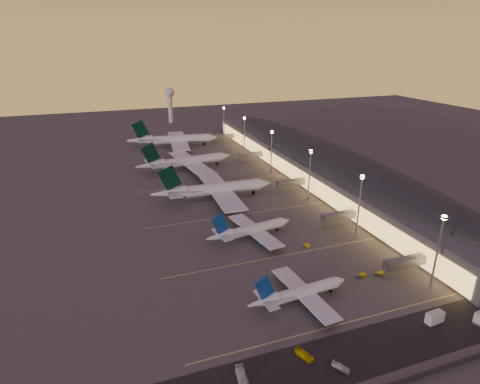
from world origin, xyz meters
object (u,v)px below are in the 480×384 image
at_px(baggage_tug_c, 306,245).
at_px(service_van_a, 242,376).
at_px(airliner_wide_far, 173,140).
at_px(baggage_tug_a, 361,275).
at_px(baggage_tug_b, 380,273).
at_px(service_van_b, 304,355).
at_px(airliner_wide_mid, 185,162).
at_px(airliner_narrow_south, 299,293).
at_px(service_van_c, 341,368).
at_px(catering_truck_a, 436,317).
at_px(radar_tower, 170,99).
at_px(airliner_wide_near, 213,189).
at_px(airliner_narrow_north, 250,230).

relative_size(baggage_tug_c, service_van_a, 0.59).
relative_size(airliner_wide_far, baggage_tug_a, 18.53).
height_order(baggage_tug_b, service_van_b, service_van_b).
xyz_separation_m(airliner_wide_mid, airliner_wide_far, (3.73, 57.22, 0.45)).
relative_size(airliner_narrow_south, service_van_c, 7.41).
height_order(airliner_narrow_south, catering_truck_a, airliner_narrow_south).
xyz_separation_m(radar_tower, baggage_tug_a, (9.44, -286.66, -21.40)).
bearing_deg(service_van_c, baggage_tug_c, 38.19).
relative_size(airliner_narrow_south, service_van_b, 6.50).
bearing_deg(baggage_tug_b, baggage_tug_c, 121.81).
relative_size(airliner_wide_near, baggage_tug_b, 18.29).
bearing_deg(service_van_b, service_van_c, -68.40).
distance_m(baggage_tug_b, baggage_tug_c, 29.47).
xyz_separation_m(baggage_tug_c, service_van_b, (-28.35, -50.85, 0.31)).
height_order(airliner_wide_near, baggage_tug_b, airliner_wide_near).
bearing_deg(airliner_narrow_north, service_van_a, -121.46).
height_order(airliner_wide_mid, baggage_tug_b, airliner_wide_mid).
relative_size(service_van_b, service_van_c, 1.14).
relative_size(airliner_wide_far, catering_truck_a, 11.04).
height_order(airliner_wide_far, service_van_b, airliner_wide_far).
height_order(airliner_wide_mid, service_van_b, airliner_wide_mid).
height_order(airliner_wide_near, service_van_a, airliner_wide_near).
distance_m(airliner_wide_far, service_van_b, 219.95).
xyz_separation_m(airliner_narrow_south, airliner_wide_near, (-0.48, 89.41, 1.88)).
bearing_deg(baggage_tug_c, airliner_narrow_north, 151.56).
bearing_deg(airliner_narrow_north, airliner_wide_near, 83.65).
distance_m(airliner_narrow_north, service_van_b, 65.81).
relative_size(airliner_narrow_north, service_van_b, 7.23).
relative_size(airliner_wide_far, radar_tower, 2.02).
xyz_separation_m(airliner_narrow_south, airliner_narrow_north, (1.32, 44.00, 0.36)).
xyz_separation_m(radar_tower, baggage_tug_b, (16.00, -287.72, -21.43)).
xyz_separation_m(airliner_wide_near, service_van_c, (-2.48, -116.93, -4.36)).
bearing_deg(radar_tower, airliner_narrow_north, -93.60).
xyz_separation_m(radar_tower, service_van_a, (-43.35, -313.54, -21.02)).
relative_size(airliner_narrow_north, airliner_wide_near, 0.62).
relative_size(airliner_narrow_north, airliner_wide_far, 0.58).
distance_m(airliner_narrow_south, airliner_narrow_north, 44.02).
distance_m(airliner_narrow_north, baggage_tug_a, 46.44).
bearing_deg(baggage_tug_b, service_van_a, -152.73).
distance_m(airliner_narrow_south, service_van_a, 34.37).
bearing_deg(airliner_narrow_south, airliner_wide_mid, 86.65).
bearing_deg(radar_tower, airliner_wide_mid, -97.52).
bearing_deg(radar_tower, airliner_narrow_south, -93.32).
distance_m(baggage_tug_c, catering_truck_a, 53.04).
relative_size(baggage_tug_a, service_van_b, 0.68).
relative_size(airliner_wide_mid, catering_truck_a, 10.11).
xyz_separation_m(airliner_narrow_north, service_van_b, (-10.60, -64.89, -2.74)).
xyz_separation_m(baggage_tug_b, service_van_b, (-42.21, -24.84, 0.32)).
bearing_deg(service_van_c, baggage_tug_b, 10.41).
distance_m(catering_truck_a, service_van_a, 58.34).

